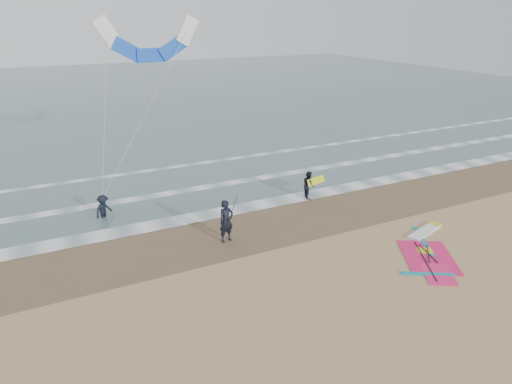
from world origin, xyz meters
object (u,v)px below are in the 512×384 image
windsurf_rig (428,250)px  person_walking (309,185)px  person_wading (103,203)px  surf_kite (150,44)px  person_standing (226,221)px

windsurf_rig → person_walking: 7.61m
person_walking → windsurf_rig: bearing=-153.1°
person_wading → surf_kite: 9.34m
windsurf_rig → person_wading: 15.48m
windsurf_rig → person_walking: person_walking is taller
person_standing → person_walking: (6.07, 2.74, -0.21)m
windsurf_rig → person_wading: person_wading is taller
windsurf_rig → person_walking: (-1.42, 7.44, 0.74)m
person_wading → windsurf_rig: bearing=-74.9°
person_standing → surf_kite: 11.69m
person_standing → person_wading: bearing=121.3°
person_walking → surf_kite: bearing=60.9°
person_walking → person_wading: bearing=93.9°
person_standing → windsurf_rig: bearing=-42.9°
person_walking → person_wading: (-10.60, 2.27, 0.01)m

